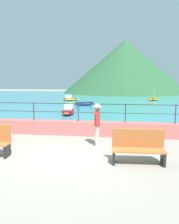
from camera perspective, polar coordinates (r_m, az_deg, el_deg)
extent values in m
plane|color=gray|center=(8.11, -7.25, -11.33)|extent=(120.00, 120.00, 0.00)
cube|color=#BC605B|center=(11.02, -2.90, -4.18)|extent=(20.00, 0.56, 0.70)
cylinder|color=#282623|center=(11.54, -14.21, 0.17)|extent=(0.04, 0.04, 0.90)
cylinder|color=#282623|center=(10.88, -2.93, -0.05)|extent=(0.04, 0.04, 0.90)
cylinder|color=#282623|center=(10.68, 9.28, -0.30)|extent=(0.04, 0.04, 0.90)
cylinder|color=#282623|center=(10.98, 21.36, -0.52)|extent=(0.04, 0.04, 0.90)
cylinder|color=#282623|center=(10.83, -2.94, 2.15)|extent=(18.40, 0.04, 0.04)
cylinder|color=#282623|center=(10.88, -2.93, -0.05)|extent=(18.40, 0.03, 0.03)
cube|color=teal|center=(33.38, 4.50, 3.47)|extent=(64.00, 44.32, 0.06)
cone|color=#285633|center=(51.35, 9.09, 11.50)|extent=(27.74, 27.74, 11.71)
cube|color=black|center=(8.46, -20.50, -9.42)|extent=(0.12, 0.47, 0.43)
cube|color=#B76633|center=(7.38, 12.53, -9.67)|extent=(1.72, 0.60, 0.06)
cube|color=#B76633|center=(7.49, 12.41, -6.60)|extent=(1.71, 0.23, 0.64)
cube|color=black|center=(7.60, 18.51, -11.33)|extent=(0.10, 0.47, 0.43)
cube|color=black|center=(7.40, 6.27, -11.47)|extent=(0.10, 0.47, 0.43)
cylinder|color=beige|center=(9.29, 1.97, -5.99)|extent=(0.15, 0.15, 0.86)
cylinder|color=beige|center=(9.11, 1.93, -6.26)|extent=(0.15, 0.15, 0.86)
cube|color=#B22D2D|center=(9.05, 1.97, -1.64)|extent=(0.25, 0.38, 0.60)
cylinder|color=#B22D2D|center=(9.29, 2.02, -1.63)|extent=(0.09, 0.09, 0.52)
cylinder|color=#B22D2D|center=(8.82, 1.92, -2.15)|extent=(0.09, 0.09, 0.52)
sphere|color=#9E7051|center=(8.98, 1.99, 1.07)|extent=(0.22, 0.22, 0.22)
cylinder|color=beige|center=(8.98, 1.99, 1.38)|extent=(0.38, 0.38, 0.02)
cylinder|color=beige|center=(8.97, 1.99, 1.76)|extent=(0.20, 0.20, 0.10)
ellipsoid|color=red|center=(17.53, -5.51, 0.01)|extent=(1.06, 2.36, 0.36)
cube|color=maroon|center=(17.51, -5.52, 0.49)|extent=(0.90, 1.89, 0.06)
cube|color=silver|center=(17.72, -5.39, 1.34)|extent=(0.69, 0.84, 0.40)
ellipsoid|color=gold|center=(29.57, -4.92, 3.29)|extent=(2.41, 1.24, 0.36)
cube|color=brown|center=(29.56, -4.92, 3.58)|extent=(1.94, 1.04, 0.06)
cube|color=silver|center=(29.56, -5.41, 4.02)|extent=(0.89, 0.74, 0.40)
ellipsoid|color=gold|center=(31.23, 16.22, 3.25)|extent=(2.03, 2.41, 0.36)
cube|color=brown|center=(31.22, 16.23, 3.52)|extent=(1.66, 1.95, 0.06)
cylinder|color=#B2A899|center=(31.26, 16.36, 4.94)|extent=(0.06, 0.06, 1.48)
ellipsoid|color=#2D4C9E|center=(23.84, -1.35, 2.17)|extent=(2.47, 1.68, 0.36)
cube|color=navy|center=(23.82, -1.36, 2.53)|extent=(1.99, 1.39, 0.06)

